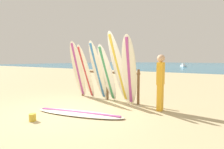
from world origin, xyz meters
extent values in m
plane|color=tan|center=(0.00, 0.00, 0.00)|extent=(120.00, 120.00, 0.00)
cube|color=#196B93|center=(0.00, 58.00, 0.00)|extent=(120.00, 80.00, 0.01)
cylinder|color=brown|center=(-1.34, 1.95, 0.59)|extent=(0.09, 0.09, 1.18)
cylinder|color=brown|center=(-0.06, 1.95, 0.59)|extent=(0.09, 0.09, 1.18)
cylinder|color=brown|center=(1.22, 1.95, 0.59)|extent=(0.09, 0.09, 1.18)
cylinder|color=brown|center=(-0.06, 1.95, 1.03)|extent=(2.66, 0.08, 0.08)
ellipsoid|color=silver|center=(-1.27, 1.63, 1.11)|extent=(0.55, 0.76, 2.23)
cube|color=#A53F8C|center=(-1.27, 1.63, 1.11)|extent=(0.13, 0.70, 2.05)
ellipsoid|color=white|center=(-0.83, 1.60, 1.04)|extent=(0.57, 0.84, 2.07)
cube|color=#B73338|center=(-0.83, 1.60, 1.04)|extent=(0.18, 0.74, 1.91)
ellipsoid|color=white|center=(-0.30, 1.68, 1.09)|extent=(0.64, 0.85, 2.19)
cube|color=#3372B2|center=(-0.30, 1.68, 1.09)|extent=(0.21, 0.74, 2.02)
ellipsoid|color=white|center=(0.13, 1.67, 1.02)|extent=(0.68, 0.88, 2.04)
cube|color=#388C59|center=(0.13, 1.67, 1.02)|extent=(0.23, 0.76, 1.88)
ellipsoid|color=white|center=(0.62, 1.65, 1.21)|extent=(0.67, 1.05, 2.43)
cube|color=gold|center=(0.62, 1.65, 1.21)|extent=(0.25, 0.91, 2.24)
ellipsoid|color=silver|center=(1.07, 1.58, 1.15)|extent=(0.56, 0.64, 2.29)
cube|color=#A53F8C|center=(1.07, 1.58, 1.15)|extent=(0.17, 0.55, 2.11)
ellipsoid|color=silver|center=(0.38, -0.01, 0.04)|extent=(2.66, 1.21, 0.07)
cube|color=#A53F8C|center=(0.38, -0.01, 0.04)|extent=(2.34, 0.72, 0.08)
cube|color=gold|center=(2.09, 1.62, 0.39)|extent=(0.15, 0.22, 0.77)
cube|color=gold|center=(2.09, 1.62, 1.10)|extent=(0.18, 0.27, 0.65)
sphere|color=tan|center=(2.09, 1.62, 1.54)|extent=(0.22, 0.22, 0.22)
cube|color=silver|center=(-5.41, 37.67, 0.18)|extent=(1.78, 2.47, 0.35)
cube|color=silver|center=(-5.41, 37.67, 0.54)|extent=(0.85, 1.01, 0.36)
cylinder|color=gold|center=(-0.17, -1.04, 0.09)|extent=(0.17, 0.17, 0.18)
camera|label=1|loc=(3.86, -3.47, 1.50)|focal=28.77mm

